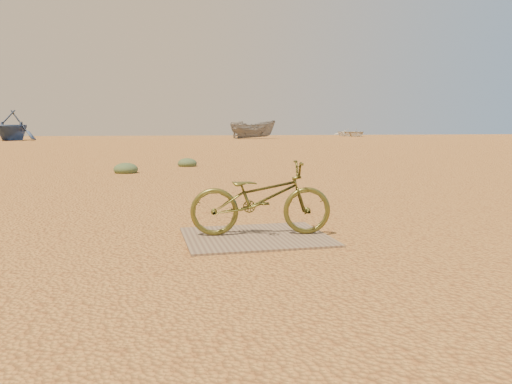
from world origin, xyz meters
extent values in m
plane|color=#BC8641|center=(0.00, 0.00, 0.00)|extent=(120.00, 120.00, 0.00)
cube|color=#7C6A52|center=(0.23, 0.37, 0.01)|extent=(1.45, 1.20, 0.02)
imported|color=brown|center=(0.29, 0.43, 0.40)|extent=(1.51, 0.71, 0.76)
imported|color=#334A77|center=(-10.97, 40.18, 1.25)|extent=(5.07, 5.56, 2.51)
imported|color=slate|center=(9.61, 41.35, 0.86)|extent=(4.53, 1.95, 1.72)
imported|color=beige|center=(23.22, 49.39, 0.45)|extent=(3.85, 4.83, 0.90)
ellipsoid|color=#566E48|center=(-1.24, 8.13, 0.00)|extent=(0.59, 0.59, 0.32)
ellipsoid|color=#566E48|center=(0.44, 9.86, 0.00)|extent=(0.55, 0.55, 0.30)
camera|label=1|loc=(-0.92, -4.50, 1.13)|focal=35.00mm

